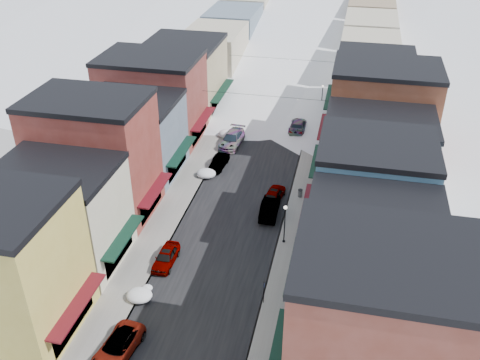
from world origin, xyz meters
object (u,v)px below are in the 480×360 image
at_px(trash_can, 300,193).
at_px(streetlamp_near, 285,219).
at_px(car_dark_hatch, 219,162).
at_px(car_silver_sedan, 166,257).
at_px(car_green_sedan, 270,208).
at_px(car_white_suv, 118,347).

height_order(trash_can, streetlamp_near, streetlamp_near).
bearing_deg(car_dark_hatch, car_silver_sedan, -86.18).
distance_m(car_green_sedan, trash_can, 4.66).
xyz_separation_m(car_white_suv, car_silver_sedan, (0.00, 10.64, 0.01)).
xyz_separation_m(car_white_suv, trash_can, (10.48, 24.20, -0.11)).
bearing_deg(car_silver_sedan, streetlamp_near, 28.07).
bearing_deg(car_green_sedan, car_dark_hatch, -50.34).
relative_size(car_white_suv, car_dark_hatch, 1.25).
distance_m(car_dark_hatch, trash_can, 11.21).
bearing_deg(car_silver_sedan, car_green_sedan, 51.55).
bearing_deg(trash_can, car_dark_hatch, 155.48).
distance_m(car_white_suv, car_dark_hatch, 28.85).
distance_m(car_green_sedan, streetlamp_near, 5.33).
distance_m(car_dark_hatch, car_green_sedan, 11.32).
bearing_deg(trash_can, streetlamp_near, -93.75).
bearing_deg(streetlamp_near, car_white_suv, -122.01).
height_order(car_dark_hatch, car_green_sedan, car_green_sedan).
distance_m(car_silver_sedan, car_green_sedan, 12.48).
height_order(car_dark_hatch, trash_can, car_dark_hatch).
bearing_deg(car_green_sedan, car_silver_sedan, 49.34).
height_order(car_dark_hatch, streetlamp_near, streetlamp_near).
distance_m(car_silver_sedan, streetlamp_near, 11.41).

